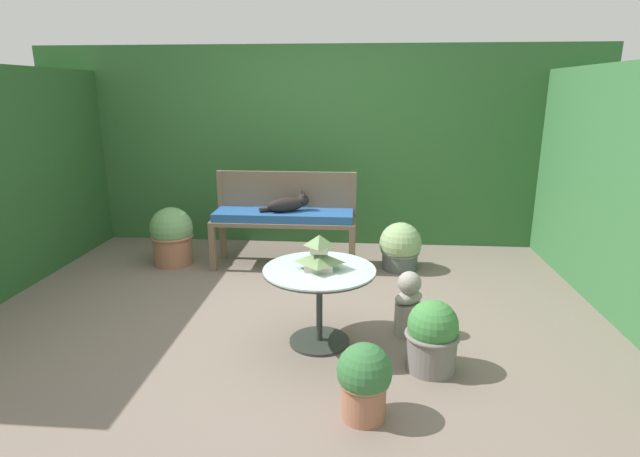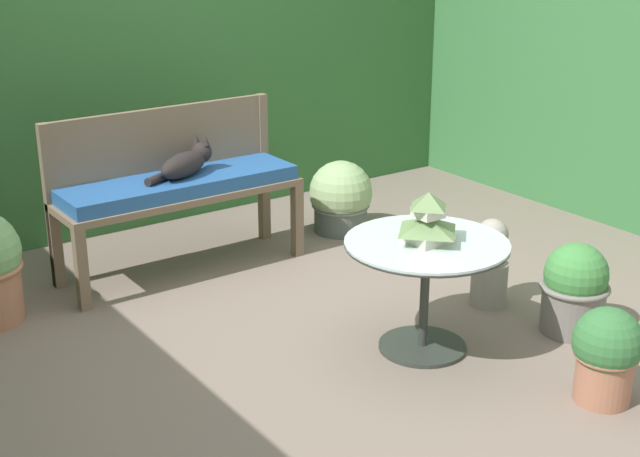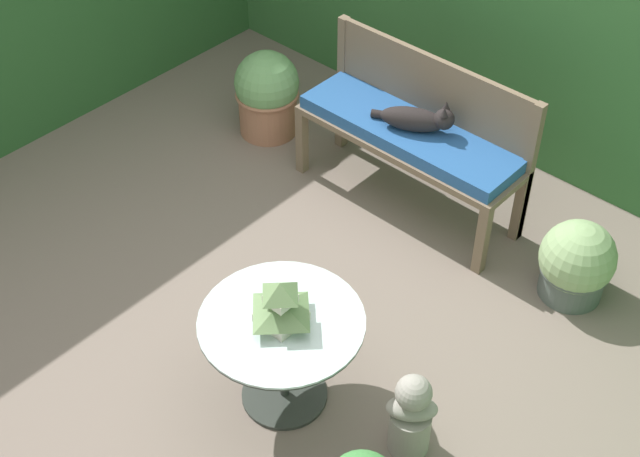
% 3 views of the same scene
% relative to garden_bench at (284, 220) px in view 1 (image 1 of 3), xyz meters
% --- Properties ---
extents(ground, '(30.00, 30.00, 0.00)m').
position_rel_garden_bench_xyz_m(ground, '(0.23, -1.04, -0.49)').
color(ground, '#75665B').
extents(foliage_hedge_back, '(6.40, 0.94, 2.24)m').
position_rel_garden_bench_xyz_m(foliage_hedge_back, '(0.23, 1.33, 0.63)').
color(foliage_hedge_back, '#336633').
rests_on(foliage_hedge_back, ground).
extents(garden_bench, '(1.45, 0.44, 0.58)m').
position_rel_garden_bench_xyz_m(garden_bench, '(0.00, 0.00, 0.00)').
color(garden_bench, brown).
rests_on(garden_bench, ground).
extents(bench_backrest, '(1.45, 0.06, 0.95)m').
position_rel_garden_bench_xyz_m(bench_backrest, '(0.00, 0.20, 0.20)').
color(bench_backrest, brown).
rests_on(bench_backrest, ground).
extents(cat, '(0.49, 0.29, 0.20)m').
position_rel_garden_bench_xyz_m(cat, '(0.05, -0.00, 0.16)').
color(cat, black).
rests_on(cat, garden_bench).
extents(patio_table, '(0.79, 0.79, 0.56)m').
position_rel_garden_bench_xyz_m(patio_table, '(0.49, -1.59, -0.05)').
color(patio_table, '#2D332D').
rests_on(patio_table, ground).
extents(pagoda_birdhouse, '(0.26, 0.26, 0.24)m').
position_rel_garden_bench_xyz_m(pagoda_birdhouse, '(0.49, -1.59, 0.17)').
color(pagoda_birdhouse, beige).
rests_on(pagoda_birdhouse, patio_table).
extents(garden_bust, '(0.27, 0.26, 0.49)m').
position_rel_garden_bench_xyz_m(garden_bust, '(1.13, -1.40, -0.26)').
color(garden_bust, gray).
rests_on(garden_bust, ground).
extents(potted_plant_bench_right, '(0.43, 0.43, 0.60)m').
position_rel_garden_bench_xyz_m(potted_plant_bench_right, '(-1.17, -0.03, -0.20)').
color(potted_plant_bench_right, '#9E664C').
rests_on(potted_plant_bench_right, ground).
extents(potted_plant_table_far, '(0.35, 0.35, 0.47)m').
position_rel_garden_bench_xyz_m(potted_plant_table_far, '(1.24, -1.89, -0.26)').
color(potted_plant_table_far, slate).
rests_on(potted_plant_table_far, ground).
extents(potted_plant_path_edge, '(0.42, 0.42, 0.48)m').
position_rel_garden_bench_xyz_m(potted_plant_path_edge, '(1.18, 0.01, -0.27)').
color(potted_plant_path_edge, '#4C5651').
rests_on(potted_plant_path_edge, ground).
extents(potted_plant_hedge_corner, '(0.31, 0.31, 0.44)m').
position_rel_garden_bench_xyz_m(potted_plant_hedge_corner, '(0.80, -2.42, -0.26)').
color(potted_plant_hedge_corner, '#9E664C').
rests_on(potted_plant_hedge_corner, ground).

